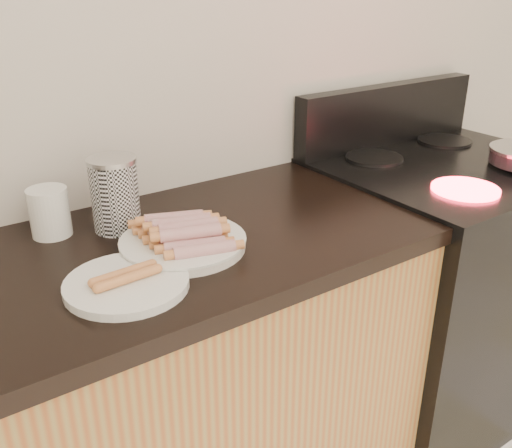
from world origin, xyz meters
TOP-DOWN VIEW (x-y plane):
  - wall_back at (0.00, 2.00)m, footprint 4.00×0.04m
  - stove at (0.78, 1.68)m, footprint 0.76×0.65m
  - stove_panel at (0.78, 1.96)m, footprint 0.76×0.06m
  - burner_near_left at (0.61, 1.51)m, footprint 0.18×0.18m
  - burner_far_left at (0.61, 1.84)m, footprint 0.18×0.18m
  - burner_far_right at (0.95, 1.84)m, footprint 0.18×0.18m
  - main_plate at (-0.17, 1.65)m, footprint 0.28×0.28m
  - side_plate at (-0.34, 1.56)m, footprint 0.26×0.26m
  - hotdog_pile at (-0.17, 1.65)m, footprint 0.13×0.25m
  - plain_sausages at (-0.34, 1.56)m, footprint 0.12×0.05m
  - canister at (-0.25, 1.83)m, footprint 0.11×0.11m
  - mug at (-0.39, 1.88)m, footprint 0.09×0.09m

SIDE VIEW (x-z plane):
  - stove at x=0.78m, z-range 0.00..0.91m
  - side_plate at x=-0.34m, z-range 0.90..0.92m
  - main_plate at x=-0.17m, z-range 0.90..0.92m
  - burner_near_left at x=0.61m, z-range 0.91..0.92m
  - burner_far_left at x=0.61m, z-range 0.91..0.92m
  - burner_far_right at x=0.95m, z-range 0.91..0.92m
  - plain_sausages at x=-0.34m, z-range 0.92..0.94m
  - hotdog_pile at x=-0.17m, z-range 0.91..0.97m
  - mug at x=-0.39m, z-range 0.90..1.01m
  - canister at x=-0.25m, z-range 0.90..1.07m
  - stove_panel at x=0.78m, z-range 0.91..1.11m
  - wall_back at x=0.00m, z-range 0.00..2.60m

